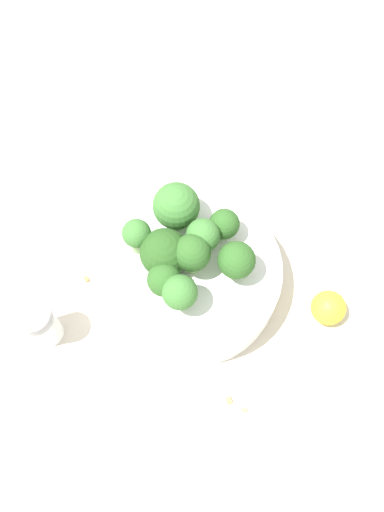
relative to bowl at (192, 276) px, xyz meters
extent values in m
plane|color=beige|center=(0.00, 0.00, -0.03)|extent=(3.00, 3.00, 0.00)
cylinder|color=white|center=(0.00, 0.00, 0.00)|extent=(0.21, 0.21, 0.05)
cylinder|color=#8EB770|center=(-0.05, 0.01, 0.04)|extent=(0.02, 0.02, 0.03)
sphere|color=#3D7533|center=(-0.05, 0.01, 0.06)|extent=(0.04, 0.04, 0.04)
cylinder|color=#84AD66|center=(0.00, -0.05, 0.04)|extent=(0.02, 0.02, 0.03)
sphere|color=#2D5B23|center=(0.00, -0.05, 0.06)|extent=(0.04, 0.04, 0.04)
cylinder|color=#7A9E5B|center=(0.00, 0.03, 0.04)|extent=(0.02, 0.02, 0.02)
sphere|color=#28511E|center=(0.00, 0.03, 0.05)|extent=(0.05, 0.05, 0.05)
cylinder|color=#8EB770|center=(0.00, 0.00, 0.04)|extent=(0.02, 0.02, 0.03)
sphere|color=#2D5B23|center=(0.00, 0.00, 0.06)|extent=(0.04, 0.04, 0.04)
cylinder|color=#84AD66|center=(0.02, -0.01, 0.04)|extent=(0.02, 0.02, 0.03)
sphere|color=#3D7533|center=(0.02, -0.01, 0.06)|extent=(0.04, 0.04, 0.04)
cylinder|color=#7A9E5B|center=(0.02, 0.06, 0.04)|extent=(0.02, 0.02, 0.03)
sphere|color=#3D7533|center=(0.02, 0.06, 0.06)|extent=(0.03, 0.03, 0.03)
cylinder|color=#84AD66|center=(-0.03, 0.03, 0.04)|extent=(0.02, 0.02, 0.02)
sphere|color=#2D5B23|center=(-0.03, 0.03, 0.06)|extent=(0.04, 0.04, 0.04)
cylinder|color=#8EB770|center=(0.06, 0.03, 0.04)|extent=(0.03, 0.03, 0.02)
sphere|color=#3D7533|center=(0.06, 0.03, 0.06)|extent=(0.05, 0.05, 0.05)
cylinder|color=#84AD66|center=(0.05, -0.03, 0.04)|extent=(0.02, 0.02, 0.02)
sphere|color=#2D5B23|center=(0.05, -0.03, 0.05)|extent=(0.03, 0.03, 0.03)
cylinder|color=silver|center=(-0.09, 0.16, 0.00)|extent=(0.04, 0.04, 0.05)
cylinder|color=gray|center=(-0.09, 0.16, 0.03)|extent=(0.04, 0.04, 0.02)
sphere|color=yellow|center=(-0.01, -0.16, -0.01)|extent=(0.04, 0.04, 0.04)
cube|color=#AD7F4C|center=(-0.13, -0.06, -0.02)|extent=(0.01, 0.01, 0.01)
cube|color=tan|center=(-0.14, -0.08, -0.02)|extent=(0.01, 0.01, 0.01)
cube|color=#AD7F4C|center=(0.08, 0.09, -0.02)|extent=(0.01, 0.01, 0.01)
cube|color=olive|center=(-0.01, 0.13, -0.02)|extent=(0.01, 0.01, 0.01)
camera|label=1|loc=(-0.22, -0.03, 0.54)|focal=35.00mm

